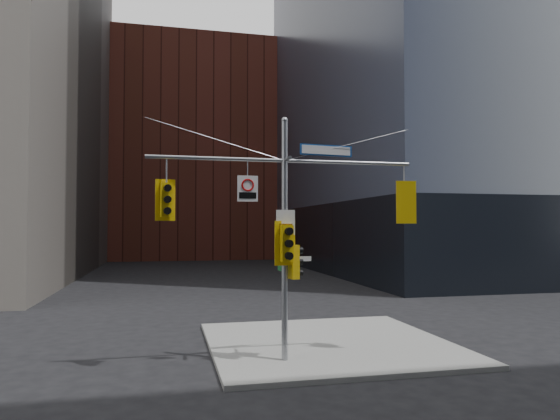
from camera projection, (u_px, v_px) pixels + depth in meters
name	position (u px, v px, depth m)	size (l,w,h in m)	color
ground	(303.00, 386.00, 12.60)	(160.00, 160.00, 0.00)	black
sidewalk_corner	(328.00, 343.00, 16.95)	(8.00, 8.00, 0.15)	gray
podium_ne	(486.00, 237.00, 50.11)	(36.40, 36.40, 6.00)	black
brick_midrise	(192.00, 156.00, 69.59)	(26.00, 20.00, 28.00)	brown
signal_assembly	(285.00, 214.00, 14.70)	(8.00, 0.80, 7.30)	gray
traffic_light_west_arm	(166.00, 200.00, 13.96)	(0.56, 0.50, 1.18)	gold
traffic_light_east_arm	(404.00, 202.00, 15.56)	(0.63, 0.54, 1.32)	gold
traffic_light_pole_side	(295.00, 262.00, 14.73)	(0.43, 0.36, 1.00)	gold
traffic_light_pole_front	(287.00, 243.00, 14.41)	(0.62, 0.52, 1.30)	gold
street_sign_blade	(326.00, 150.00, 15.05)	(1.69, 0.24, 0.33)	navy
regulatory_sign_arm	(248.00, 188.00, 14.46)	(0.60, 0.07, 0.75)	silver
regulatory_sign_pole	(286.00, 223.00, 14.58)	(0.56, 0.06, 0.73)	silver
street_blade_ew	(299.00, 259.00, 14.76)	(0.73, 0.05, 0.15)	silver
street_blade_ns	(281.00, 269.00, 15.09)	(0.05, 0.76, 0.15)	#145926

